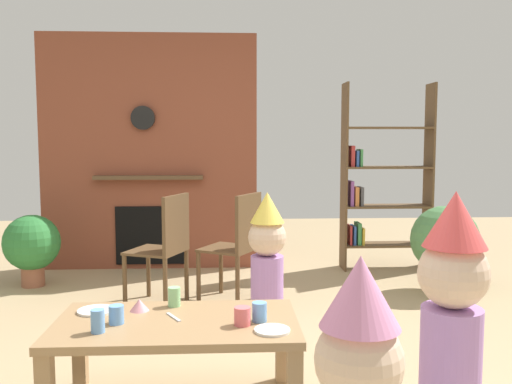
% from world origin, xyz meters
% --- Properties ---
extents(ground_plane, '(12.00, 12.00, 0.00)m').
position_xyz_m(ground_plane, '(0.00, 0.00, 0.00)').
color(ground_plane, tan).
extents(brick_fireplace_feature, '(2.20, 0.28, 2.40)m').
position_xyz_m(brick_fireplace_feature, '(-0.83, 2.60, 1.19)').
color(brick_fireplace_feature, brown).
rests_on(brick_fireplace_feature, ground_plane).
extents(bookshelf, '(0.90, 0.28, 1.90)m').
position_xyz_m(bookshelf, '(1.52, 2.40, 0.86)').
color(bookshelf, brown).
rests_on(bookshelf, ground_plane).
extents(coffee_table, '(1.19, 0.65, 0.45)m').
position_xyz_m(coffee_table, '(-0.29, -0.48, 0.38)').
color(coffee_table, '#9E7A51').
rests_on(coffee_table, ground_plane).
extents(paper_cup_near_left, '(0.08, 0.08, 0.09)m').
position_xyz_m(paper_cup_near_left, '(0.03, -0.57, 0.49)').
color(paper_cup_near_left, '#E5666B').
rests_on(paper_cup_near_left, coffee_table).
extents(paper_cup_near_right, '(0.07, 0.07, 0.10)m').
position_xyz_m(paper_cup_near_right, '(-0.32, -0.25, 0.50)').
color(paper_cup_near_right, '#8CD18C').
rests_on(paper_cup_near_right, coffee_table).
extents(paper_cup_center, '(0.06, 0.06, 0.11)m').
position_xyz_m(paper_cup_center, '(-0.63, -0.63, 0.50)').
color(paper_cup_center, '#669EE0').
rests_on(paper_cup_center, coffee_table).
extents(paper_cup_far_left, '(0.07, 0.07, 0.09)m').
position_xyz_m(paper_cup_far_left, '(0.12, -0.52, 0.50)').
color(paper_cup_far_left, '#669EE0').
rests_on(paper_cup_far_left, coffee_table).
extents(paper_cup_far_right, '(0.07, 0.07, 0.09)m').
position_xyz_m(paper_cup_far_right, '(-0.57, -0.52, 0.49)').
color(paper_cup_far_right, '#669EE0').
rests_on(paper_cup_far_right, coffee_table).
extents(paper_plate_front, '(0.17, 0.17, 0.01)m').
position_xyz_m(paper_plate_front, '(0.17, -0.66, 0.46)').
color(paper_plate_front, white).
rests_on(paper_plate_front, coffee_table).
extents(paper_plate_rear, '(0.19, 0.19, 0.01)m').
position_xyz_m(paper_plate_rear, '(-0.71, -0.33, 0.46)').
color(paper_plate_rear, white).
rests_on(paper_plate_rear, coffee_table).
extents(birthday_cake_slice, '(0.10, 0.10, 0.06)m').
position_xyz_m(birthday_cake_slice, '(-0.49, -0.32, 0.48)').
color(birthday_cake_slice, pink).
rests_on(birthday_cake_slice, coffee_table).
extents(table_fork, '(0.09, 0.14, 0.01)m').
position_xyz_m(table_fork, '(-0.30, -0.44, 0.45)').
color(table_fork, silver).
rests_on(table_fork, coffee_table).
extents(child_in_pink, '(0.31, 0.31, 1.11)m').
position_xyz_m(child_in_pink, '(0.95, -0.81, 0.59)').
color(child_in_pink, '#B27FCC').
rests_on(child_in_pink, ground_plane).
extents(child_by_the_chairs, '(0.27, 0.27, 0.97)m').
position_xyz_m(child_by_the_chairs, '(0.24, 0.66, 0.51)').
color(child_by_the_chairs, '#B27FCC').
rests_on(child_by_the_chairs, ground_plane).
extents(dining_chair_left, '(0.52, 0.52, 0.90)m').
position_xyz_m(dining_chair_left, '(-0.53, 1.22, 0.51)').
color(dining_chair_left, brown).
rests_on(dining_chair_left, ground_plane).
extents(dining_chair_middle, '(0.55, 0.55, 0.90)m').
position_xyz_m(dining_chair_middle, '(0.05, 1.27, 0.51)').
color(dining_chair_middle, brown).
rests_on(dining_chair_middle, ground_plane).
extents(potted_plant_tall, '(0.59, 0.59, 0.76)m').
position_xyz_m(potted_plant_tall, '(1.85, 1.49, 0.45)').
color(potted_plant_tall, '#9E5B42').
rests_on(potted_plant_tall, ground_plane).
extents(potted_plant_short, '(0.51, 0.51, 0.65)m').
position_xyz_m(potted_plant_short, '(-1.81, 1.88, 0.38)').
color(potted_plant_short, '#9E5B42').
rests_on(potted_plant_short, ground_plane).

